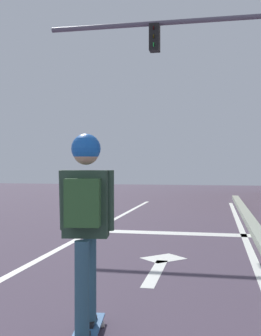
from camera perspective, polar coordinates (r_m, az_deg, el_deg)
lane_line_center at (r=6.47m, az=-12.12°, el=-11.93°), size 0.12×20.00×0.01m
lane_line_curbside at (r=5.98m, az=16.83°, el=-12.95°), size 0.12×20.00×0.01m
stop_bar at (r=8.67m, az=5.29°, el=-8.77°), size 3.23×0.40×0.01m
lane_arrow_stem at (r=5.56m, az=3.41°, el=-13.95°), size 0.16×1.40×0.01m
lane_arrow_head at (r=6.38m, az=4.49°, el=-12.08°), size 0.71×0.71×0.01m
skateboard at (r=3.55m, az=-6.04°, el=-21.37°), size 0.30×0.87×0.08m
skater at (r=3.30m, az=-6.10°, el=-5.51°), size 0.43×0.60×1.55m
traffic_signal_mast at (r=10.25m, az=11.11°, el=12.69°), size 5.28×0.34×5.21m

